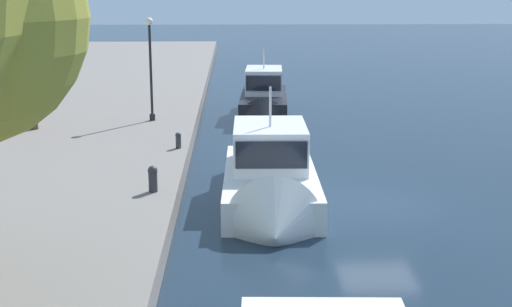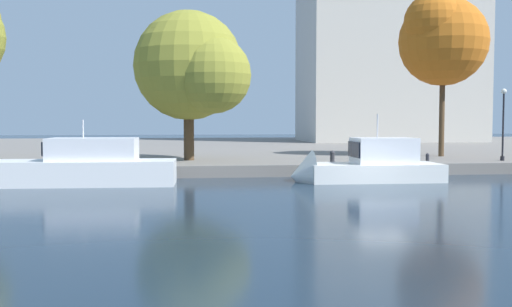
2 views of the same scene
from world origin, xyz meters
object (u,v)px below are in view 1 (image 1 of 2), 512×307
Objects in this scene: motor_yacht_2 at (264,105)px; lamp_post at (151,64)px; motor_yacht_1 at (271,185)px; mooring_bollard_0 at (153,178)px; mooring_bollard_1 at (178,140)px.

motor_yacht_2 is 7.27m from lamp_post.
motor_yacht_1 reaches higher than mooring_bollard_0.
lamp_post is (11.88, 1.30, 2.21)m from mooring_bollard_0.
lamp_post reaches higher than mooring_bollard_1.
mooring_bollard_1 is at bearing -17.20° from motor_yacht_2.
mooring_bollard_0 is 1.30× the size of mooring_bollard_1.
mooring_bollard_1 is (5.24, 3.31, 0.37)m from motor_yacht_1.
motor_yacht_2 is at bearing 179.65° from motor_yacht_1.
mooring_bollard_0 is (-0.72, 3.65, 0.47)m from motor_yacht_1.
motor_yacht_1 is 3.75m from mooring_bollard_0.
motor_yacht_1 is at bearing -78.86° from mooring_bollard_0.
mooring_bollard_0 reaches higher than mooring_bollard_1.
lamp_post reaches higher than motor_yacht_2.
motor_yacht_2 is at bearing -20.63° from mooring_bollard_1.
motor_yacht_2 is at bearing -14.43° from mooring_bollard_0.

